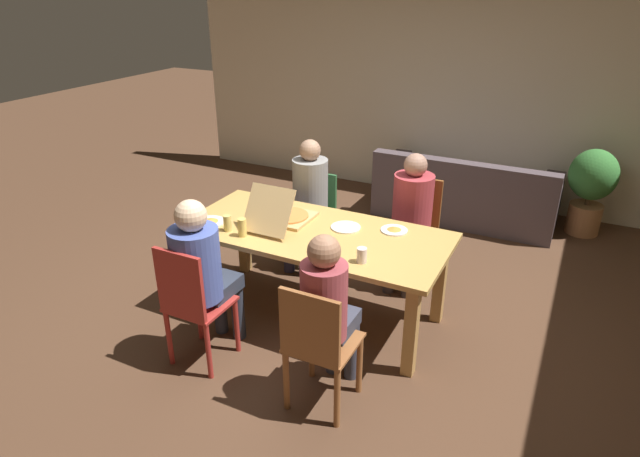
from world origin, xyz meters
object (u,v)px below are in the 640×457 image
(chair_3, at_px, (413,228))
(drinking_glass_2, at_px, (227,223))
(person_2, at_px, (328,305))
(drinking_glass_1, at_px, (242,227))
(chair_1, at_px, (191,301))
(potted_plant, at_px, (591,185))
(couch, at_px, (465,196))
(person_1, at_px, (201,267))
(pizza_box_0, at_px, (284,216))
(plate_2, at_px, (210,221))
(person_3, at_px, (411,210))
(chair_0, at_px, (314,216))
(person_0, at_px, (308,194))
(plate_0, at_px, (394,230))
(drinking_glass_0, at_px, (362,255))
(dining_table, at_px, (314,243))
(plate_1, at_px, (346,227))
(chair_2, at_px, (318,344))

(chair_3, bearing_deg, drinking_glass_2, -131.69)
(person_2, height_order, drinking_glass_1, person_2)
(chair_1, relative_size, potted_plant, 1.01)
(chair_1, distance_m, couch, 3.66)
(person_1, height_order, pizza_box_0, person_1)
(pizza_box_0, height_order, drinking_glass_2, pizza_box_0)
(plate_2, bearing_deg, person_1, -58.14)
(chair_1, xyz_separation_m, drinking_glass_2, (-0.14, 0.66, 0.30))
(person_3, bearing_deg, chair_0, 176.68)
(chair_3, distance_m, plate_2, 1.81)
(chair_1, xyz_separation_m, pizza_box_0, (0.17, 1.01, 0.28))
(chair_0, height_order, chair_3, chair_3)
(chair_3, height_order, couch, chair_3)
(person_1, bearing_deg, couch, 71.77)
(person_0, distance_m, plate_0, 1.13)
(chair_3, relative_size, drinking_glass_1, 6.64)
(chair_1, relative_size, drinking_glass_0, 8.83)
(chair_0, relative_size, person_1, 0.69)
(plate_0, xyz_separation_m, plate_2, (-1.38, -0.51, 0.00))
(drinking_glass_1, xyz_separation_m, drinking_glass_2, (-0.16, 0.03, -0.01))
(plate_0, xyz_separation_m, drinking_glass_2, (-1.16, -0.57, 0.05))
(chair_1, bearing_deg, chair_3, 62.96)
(dining_table, relative_size, pizza_box_0, 3.55)
(person_1, height_order, person_3, person_1)
(person_0, relative_size, plate_1, 5.24)
(potted_plant, bearing_deg, person_2, -111.46)
(chair_2, height_order, plate_1, chair_2)
(pizza_box_0, distance_m, couch, 2.70)
(chair_2, distance_m, potted_plant, 3.93)
(drinking_glass_1, xyz_separation_m, potted_plant, (2.35, 3.04, -0.28))
(person_0, distance_m, drinking_glass_2, 1.08)
(drinking_glass_0, height_order, drinking_glass_2, drinking_glass_2)
(person_2, height_order, drinking_glass_2, person_2)
(chair_0, relative_size, drinking_glass_2, 6.72)
(person_0, xyz_separation_m, drinking_glass_2, (-0.14, -1.07, 0.11))
(drinking_glass_0, distance_m, potted_plant, 3.33)
(person_1, bearing_deg, dining_table, 60.23)
(chair_3, bearing_deg, dining_table, -118.08)
(chair_2, relative_size, potted_plant, 0.98)
(person_2, bearing_deg, drinking_glass_0, 88.77)
(chair_2, xyz_separation_m, couch, (0.13, 3.49, -0.24))
(person_1, bearing_deg, person_2, -0.01)
(pizza_box_0, relative_size, plate_0, 2.80)
(chair_0, bearing_deg, chair_1, -90.00)
(plate_1, bearing_deg, chair_1, -120.67)
(pizza_box_0, relative_size, drinking_glass_0, 5.44)
(pizza_box_0, bearing_deg, person_1, -100.86)
(drinking_glass_2, bearing_deg, pizza_box_0, 48.69)
(pizza_box_0, bearing_deg, person_2, -46.92)
(dining_table, distance_m, chair_3, 1.10)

